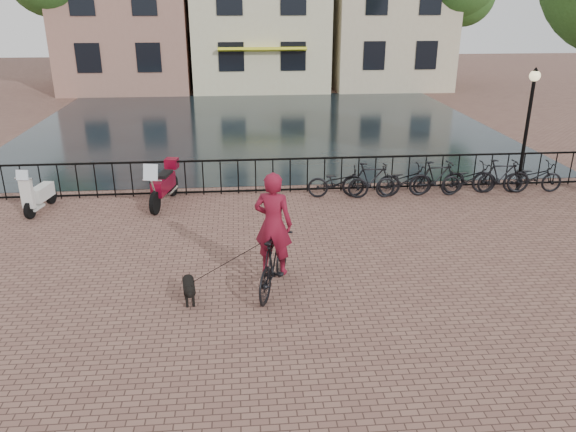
{
  "coord_description": "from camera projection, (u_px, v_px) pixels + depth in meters",
  "views": [
    {
      "loc": [
        -0.91,
        -7.46,
        5.28
      ],
      "look_at": [
        0.0,
        3.0,
        1.2
      ],
      "focal_mm": 35.0,
      "sensor_mm": 36.0,
      "label": 1
    }
  ],
  "objects": [
    {
      "name": "ground",
      "position": [
        304.0,
        354.0,
        8.92
      ],
      "size": [
        100.0,
        100.0,
        0.0
      ],
      "primitive_type": "plane",
      "color": "brown",
      "rests_on": "ground"
    },
    {
      "name": "canal_water",
      "position": [
        260.0,
        125.0,
        24.98
      ],
      "size": [
        20.0,
        20.0,
        0.0
      ],
      "primitive_type": "plane",
      "color": "black",
      "rests_on": "ground"
    },
    {
      "name": "railing",
      "position": [
        273.0,
        176.0,
        16.16
      ],
      "size": [
        20.0,
        0.05,
        1.02
      ],
      "color": "black",
      "rests_on": "ground"
    },
    {
      "name": "lamp_post",
      "position": [
        530.0,
        109.0,
        15.7
      ],
      "size": [
        0.3,
        0.3,
        3.45
      ],
      "color": "black",
      "rests_on": "ground"
    },
    {
      "name": "cyclist",
      "position": [
        273.0,
        240.0,
        10.52
      ],
      "size": [
        1.2,
        2.1,
        2.77
      ],
      "rotation": [
        0.0,
        0.0,
        2.81
      ],
      "color": "black",
      "rests_on": "ground"
    },
    {
      "name": "dog",
      "position": [
        189.0,
        289.0,
        10.36
      ],
      "size": [
        0.36,
        0.81,
        0.53
      ],
      "rotation": [
        0.0,
        0.0,
        0.14
      ],
      "color": "black",
      "rests_on": "ground"
    },
    {
      "name": "motorcycle",
      "position": [
        163.0,
        180.0,
        15.16
      ],
      "size": [
        0.86,
        2.02,
        1.41
      ],
      "rotation": [
        0.0,
        0.0,
        -0.21
      ],
      "color": "maroon",
      "rests_on": "ground"
    },
    {
      "name": "scooter",
      "position": [
        38.0,
        187.0,
        14.71
      ],
      "size": [
        0.65,
        1.49,
        1.34
      ],
      "rotation": [
        0.0,
        0.0,
        -0.17
      ],
      "color": "silver",
      "rests_on": "ground"
    },
    {
      "name": "parked_bike_0",
      "position": [
        338.0,
        182.0,
        15.77
      ],
      "size": [
        1.78,
        0.82,
        0.9
      ],
      "primitive_type": "imported",
      "rotation": [
        0.0,
        0.0,
        1.44
      ],
      "color": "black",
      "rests_on": "ground"
    },
    {
      "name": "parked_bike_1",
      "position": [
        371.0,
        180.0,
        15.83
      ],
      "size": [
        1.7,
        0.6,
        1.0
      ],
      "primitive_type": "imported",
      "rotation": [
        0.0,
        0.0,
        1.49
      ],
      "color": "black",
      "rests_on": "ground"
    },
    {
      "name": "parked_bike_2",
      "position": [
        404.0,
        181.0,
        15.93
      ],
      "size": [
        1.78,
        0.84,
        0.9
      ],
      "primitive_type": "imported",
      "rotation": [
        0.0,
        0.0,
        1.72
      ],
      "color": "black",
      "rests_on": "ground"
    },
    {
      "name": "parked_bike_3",
      "position": [
        437.0,
        178.0,
        15.98
      ],
      "size": [
        1.7,
        0.61,
        1.0
      ],
      "primitive_type": "imported",
      "rotation": [
        0.0,
        0.0,
        1.65
      ],
      "color": "black",
      "rests_on": "ground"
    },
    {
      "name": "parked_bike_4",
      "position": [
        469.0,
        179.0,
        16.08
      ],
      "size": [
        1.78,
        0.81,
        0.9
      ],
      "primitive_type": "imported",
      "rotation": [
        0.0,
        0.0,
        1.7
      ],
      "color": "black",
      "rests_on": "ground"
    },
    {
      "name": "parked_bike_5",
      "position": [
        501.0,
        176.0,
        16.14
      ],
      "size": [
        1.69,
        0.59,
        1.0
      ],
      "primitive_type": "imported",
      "rotation": [
        0.0,
        0.0,
        1.5
      ],
      "color": "black",
      "rests_on": "ground"
    },
    {
      "name": "parked_bike_6",
      "position": [
        533.0,
        177.0,
        16.23
      ],
      "size": [
        1.75,
        0.69,
        0.9
      ],
      "primitive_type": "imported",
      "rotation": [
        0.0,
        0.0,
        1.51
      ],
      "color": "black",
      "rests_on": "ground"
    }
  ]
}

